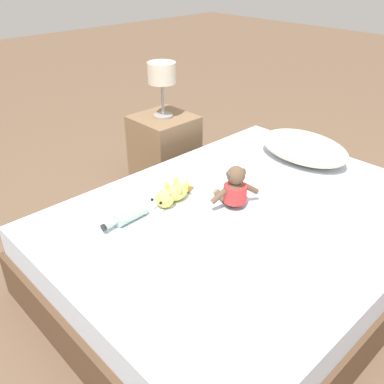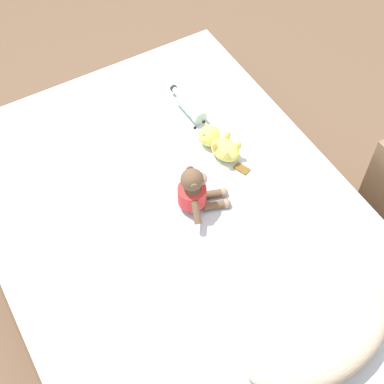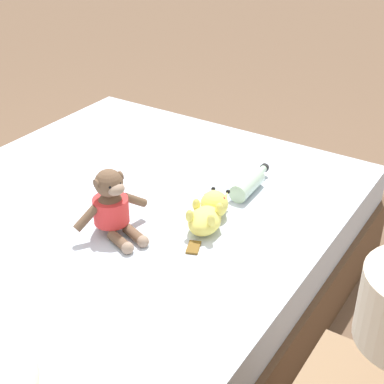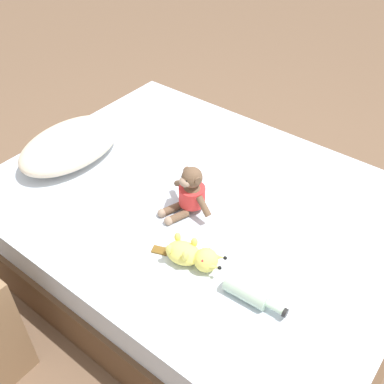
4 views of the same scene
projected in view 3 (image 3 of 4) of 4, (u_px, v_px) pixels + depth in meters
The scene contains 5 objects.
ground_plane at pixel (101, 313), 2.23m from camera, with size 16.00×16.00×0.00m, color brown.
bed at pixel (97, 271), 2.13m from camera, with size 1.55×2.05×0.42m.
plush_monkey at pixel (112, 207), 1.93m from camera, with size 0.25×0.28×0.24m.
plush_yellow_creature at pixel (209, 213), 1.99m from camera, with size 0.15×0.33×0.10m.
glass_bottle at pixel (248, 184), 2.19m from camera, with size 0.08×0.26×0.07m.
Camera 3 is at (-1.21, 1.23, 1.53)m, focal length 53.63 mm.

